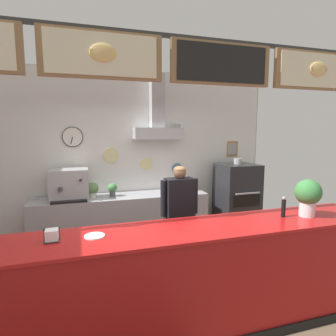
{
  "coord_description": "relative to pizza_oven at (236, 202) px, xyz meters",
  "views": [
    {
      "loc": [
        -0.81,
        -2.84,
        2.04
      ],
      "look_at": [
        0.26,
        0.67,
        1.54
      ],
      "focal_mm": 30.09,
      "sensor_mm": 36.0,
      "label": 1
    }
  ],
  "objects": [
    {
      "name": "potted_thyme",
      "position": [
        -2.24,
        0.24,
        0.34
      ],
      "size": [
        0.16,
        0.16,
        0.22
      ],
      "color": "#4C4C51",
      "rests_on": "back_prep_counter"
    },
    {
      "name": "pepper_grinder",
      "position": [
        -0.62,
        -2.01,
        0.49
      ],
      "size": [
        0.05,
        0.05,
        0.23
      ],
      "color": "black",
      "rests_on": "service_counter"
    },
    {
      "name": "ground_plane",
      "position": [
        -1.88,
        -1.66,
        -0.71
      ],
      "size": [
        6.34,
        6.34,
        0.0
      ],
      "primitive_type": "plane",
      "color": "brown"
    },
    {
      "name": "back_wall_assembly",
      "position": [
        -1.86,
        0.49,
        0.92
      ],
      "size": [
        5.29,
        2.52,
        3.08
      ],
      "color": "#9E9E99",
      "rests_on": "ground_plane"
    },
    {
      "name": "back_prep_counter",
      "position": [
        -2.08,
        0.23,
        -0.26
      ],
      "size": [
        2.95,
        0.62,
        0.92
      ],
      "color": "#A3A5AD",
      "rests_on": "ground_plane"
    },
    {
      "name": "shop_worker",
      "position": [
        -1.46,
        -0.97,
        0.12
      ],
      "size": [
        0.54,
        0.23,
        1.56
      ],
      "rotation": [
        0.0,
        0.0,
        3.18
      ],
      "color": "#232328",
      "rests_on": "ground_plane"
    },
    {
      "name": "napkin_holder",
      "position": [
        -2.97,
        -2.0,
        0.43
      ],
      "size": [
        0.13,
        0.12,
        0.12
      ],
      "color": "#262628",
      "rests_on": "service_counter"
    },
    {
      "name": "pizza_oven",
      "position": [
        0.0,
        0.0,
        0.0
      ],
      "size": [
        0.67,
        0.71,
        1.52
      ],
      "color": "#232326",
      "rests_on": "ground_plane"
    },
    {
      "name": "service_counter",
      "position": [
        -1.88,
        -2.05,
        -0.17
      ],
      "size": [
        4.57,
        0.68,
        1.09
      ],
      "color": "maroon",
      "rests_on": "ground_plane"
    },
    {
      "name": "potted_oregano",
      "position": [
        -2.57,
        0.24,
        0.35
      ],
      "size": [
        0.21,
        0.21,
        0.25
      ],
      "color": "beige",
      "rests_on": "back_prep_counter"
    },
    {
      "name": "espresso_machine",
      "position": [
        -2.92,
        0.21,
        0.45
      ],
      "size": [
        0.6,
        0.48,
        0.49
      ],
      "color": "#B7BABF",
      "rests_on": "back_prep_counter"
    },
    {
      "name": "basil_vase",
      "position": [
        -0.35,
        -2.06,
        0.61
      ],
      "size": [
        0.28,
        0.28,
        0.41
      ],
      "color": "silver",
      "rests_on": "service_counter"
    },
    {
      "name": "condiment_plate",
      "position": [
        -2.62,
        -2.0,
        0.39
      ],
      "size": [
        0.18,
        0.18,
        0.01
      ],
      "color": "white",
      "rests_on": "service_counter"
    }
  ]
}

